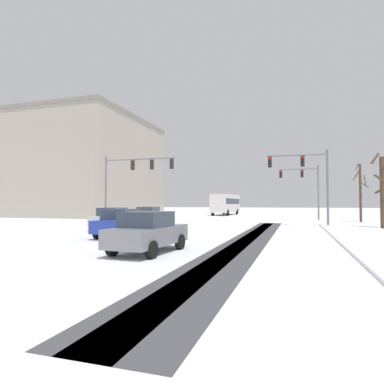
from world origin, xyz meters
TOP-DOWN VIEW (x-y plane):
  - wheel_track_left_lane at (4.88, 13.44)m, footprint 0.71×29.56m
  - wheel_track_right_lane at (4.99, 13.44)m, footprint 0.82×29.56m
  - wheel_track_center at (5.69, 13.44)m, footprint 0.93×29.56m
  - wheel_track_oncoming at (4.65, 13.44)m, footprint 1.11×29.56m
  - traffic_signal_near_right at (8.35, 24.78)m, footprint 5.05×0.57m
  - traffic_signal_near_left at (-7.18, 22.99)m, footprint 7.19×0.58m
  - traffic_signal_far_right at (8.50, 36.94)m, footprint 4.63×0.52m
  - car_yellow_cab_lead at (-5.57, 23.07)m, footprint 1.94×4.16m
  - car_silver_second at (-5.57, 16.81)m, footprint 1.89×4.13m
  - car_blue_third at (-2.07, 11.96)m, footprint 1.91×4.14m
  - car_grey_fourth at (1.92, 7.02)m, footprint 2.02×4.19m
  - bus_oncoming at (-3.69, 49.23)m, footprint 2.95×11.08m
  - bare_tree_sidewalk_mid at (13.66, 22.80)m, footprint 1.61×1.52m
  - bare_tree_sidewalk_far at (13.91, 32.95)m, footprint 1.51×1.52m
  - office_building_far_left_block at (-29.47, 40.33)m, footprint 28.00×21.56m

SIDE VIEW (x-z plane):
  - wheel_track_left_lane at x=4.88m, z-range 0.00..0.01m
  - wheel_track_right_lane at x=4.99m, z-range 0.00..0.01m
  - wheel_track_center at x=5.69m, z-range 0.00..0.01m
  - wheel_track_oncoming at x=4.65m, z-range 0.00..0.01m
  - car_yellow_cab_lead at x=-5.57m, z-range 0.01..1.63m
  - car_silver_second at x=-5.57m, z-range 0.01..1.63m
  - car_blue_third at x=-2.07m, z-range 0.01..1.63m
  - car_grey_fourth at x=1.92m, z-range 0.01..1.63m
  - bus_oncoming at x=-3.69m, z-range 0.30..3.68m
  - bare_tree_sidewalk_mid at x=13.66m, z-range 0.05..5.87m
  - bare_tree_sidewalk_far at x=13.91m, z-range 0.13..6.30m
  - traffic_signal_far_right at x=8.50m, z-range 1.33..7.83m
  - traffic_signal_near_right at x=8.35m, z-range 1.35..7.85m
  - traffic_signal_near_left at x=-7.18m, z-range 1.58..8.08m
  - office_building_far_left_block at x=-29.47m, z-range 0.01..15.35m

